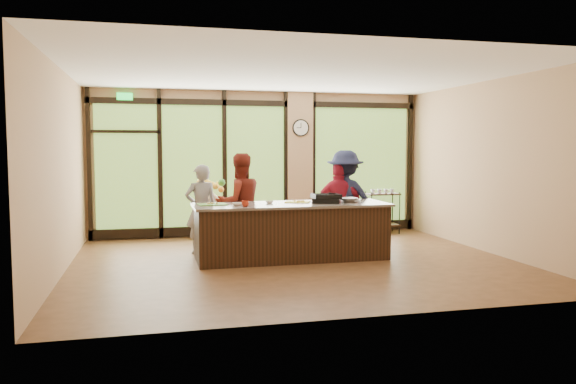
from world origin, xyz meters
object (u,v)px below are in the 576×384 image
island_base (291,232)px  flower_stand (211,224)px  cook_right (345,199)px  roasting_pan (326,201)px  bar_cart (382,207)px  cook_left (201,209)px

island_base → flower_stand: size_ratio=4.06×
cook_right → flower_stand: bearing=0.3°
cook_right → roasting_pan: 1.11m
roasting_pan → flower_stand: size_ratio=0.59×
island_base → bar_cart: 3.41m
flower_stand → cook_left: bearing=-108.7°
island_base → bar_cart: size_ratio=3.26×
roasting_pan → cook_right: bearing=74.5°
island_base → roasting_pan: size_ratio=6.91×
cook_right → bar_cart: (1.34, 1.39, -0.32)m
cook_right → bar_cart: cook_right is taller
cook_left → roasting_pan: size_ratio=3.45×
roasting_pan → flower_stand: (-1.71, 1.86, -0.58)m
bar_cart → flower_stand: bearing=-171.7°
island_base → cook_left: (-1.40, 0.83, 0.33)m
roasting_pan → bar_cart: (1.99, 2.28, -0.39)m
island_base → roasting_pan: roasting_pan is taller
island_base → cook_right: cook_right is taller
roasting_pan → flower_stand: roasting_pan is taller
roasting_pan → island_base: bearing=-164.3°
flower_stand → island_base: bearing=-61.3°
island_base → cook_right: bearing=34.4°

